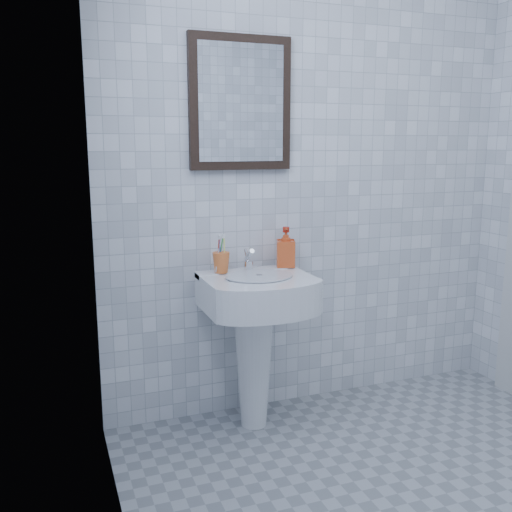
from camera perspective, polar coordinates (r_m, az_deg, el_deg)
name	(u,v)px	position (r m, az deg, el deg)	size (l,w,h in m)	color
wall_back	(313,166)	(2.94, 5.74, 8.91)	(2.20, 0.02, 2.50)	white
wall_left	(128,190)	(1.46, -12.65, 6.49)	(0.02, 2.40, 2.50)	white
washbasin	(255,325)	(2.72, -0.07, -6.92)	(0.50, 0.37, 0.77)	white
faucet	(249,261)	(2.73, -0.75, -0.53)	(0.05, 0.10, 0.11)	silver
toothbrush_cup	(221,262)	(2.68, -3.51, -0.65)	(0.08, 0.08, 0.10)	orange
soap_dispenser	(286,247)	(2.81, 3.00, 0.90)	(0.09, 0.09, 0.19)	red
wall_mirror	(241,103)	(2.78, -1.55, 15.03)	(0.50, 0.04, 0.62)	black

